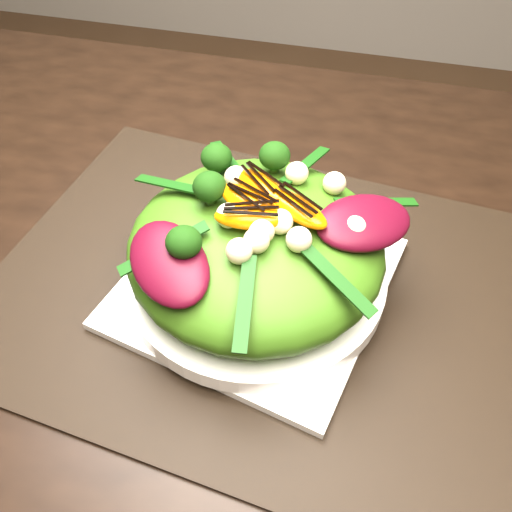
% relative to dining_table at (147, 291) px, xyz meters
% --- Properties ---
extents(dining_table, '(1.60, 0.90, 0.75)m').
position_rel_dining_table_xyz_m(dining_table, '(0.00, 0.00, 0.00)').
color(dining_table, black).
rests_on(dining_table, floor).
extents(placemat, '(0.54, 0.44, 0.00)m').
position_rel_dining_table_xyz_m(placemat, '(0.11, 0.02, 0.02)').
color(placemat, black).
rests_on(placemat, dining_table).
extents(plate_base, '(0.28, 0.28, 0.01)m').
position_rel_dining_table_xyz_m(plate_base, '(0.11, 0.02, 0.03)').
color(plate_base, white).
rests_on(plate_base, placemat).
extents(salad_bowl, '(0.26, 0.26, 0.02)m').
position_rel_dining_table_xyz_m(salad_bowl, '(0.11, 0.02, 0.04)').
color(salad_bowl, white).
rests_on(salad_bowl, plate_base).
extents(lettuce_mound, '(0.29, 0.29, 0.08)m').
position_rel_dining_table_xyz_m(lettuce_mound, '(0.11, 0.02, 0.08)').
color(lettuce_mound, '#3A6312').
rests_on(lettuce_mound, salad_bowl).
extents(radicchio_leaf, '(0.11, 0.10, 0.02)m').
position_rel_dining_table_xyz_m(radicchio_leaf, '(0.20, 0.03, 0.11)').
color(radicchio_leaf, '#3E0613').
rests_on(radicchio_leaf, lettuce_mound).
extents(orange_segment, '(0.06, 0.03, 0.02)m').
position_rel_dining_table_xyz_m(orange_segment, '(0.09, 0.04, 0.13)').
color(orange_segment, '#E76503').
rests_on(orange_segment, lettuce_mound).
extents(broccoli_floret, '(0.05, 0.05, 0.04)m').
position_rel_dining_table_xyz_m(broccoli_floret, '(0.04, 0.03, 0.13)').
color(broccoli_floret, black).
rests_on(broccoli_floret, lettuce_mound).
extents(macadamia_nut, '(0.03, 0.03, 0.02)m').
position_rel_dining_table_xyz_m(macadamia_nut, '(0.15, -0.03, 0.12)').
color(macadamia_nut, '#CAC58E').
rests_on(macadamia_nut, lettuce_mound).
extents(balsamic_drizzle, '(0.04, 0.01, 0.00)m').
position_rel_dining_table_xyz_m(balsamic_drizzle, '(0.09, 0.04, 0.13)').
color(balsamic_drizzle, black).
rests_on(balsamic_drizzle, orange_segment).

